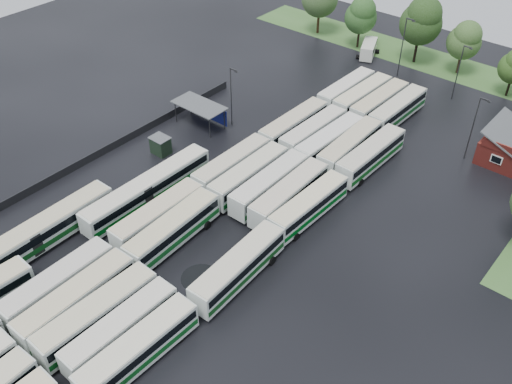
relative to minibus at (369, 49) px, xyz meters
The scene contains 40 objects.
ground 60.00m from the minibus, 80.20° to the right, with size 160.00×160.00×0.00m, color black.
wash_shed 37.77m from the minibus, 100.68° to the right, with size 8.20×4.20×3.58m.
utility_hut 46.89m from the minibus, 97.35° to the right, with size 2.70×2.20×2.62m.
grass_strip_north 13.55m from the minibus, 25.01° to the left, with size 80.00×10.00×0.01m, color #406C2E.
west_fence 52.50m from the minibus, 103.21° to the right, with size 0.10×50.00×1.20m, color #2D2D30.
bus_r1c0 71.92m from the minibus, 85.33° to the right, with size 2.93×12.84×3.56m.
bus_r1c1 72.36m from the minibus, 82.75° to the right, with size 3.15×13.37×3.70m.
bus_r1c2 72.66m from the minibus, 80.25° to the right, with size 3.11×13.35×3.70m.
bus_r1c3 72.84m from the minibus, 77.81° to the right, with size 2.77×12.57×3.49m.
bus_r1c4 74.01m from the minibus, 75.54° to the right, with size 3.01×12.94×3.59m.
bus_r2c0 57.91m from the minibus, 84.23° to the right, with size 2.85×12.91×3.59m.
bus_r2c1 58.91m from the minibus, 81.23° to the right, with size 3.49×13.43×3.70m.
bus_r2c4 60.80m from the minibus, 72.07° to the right, with size 3.39×13.36×3.69m.
bus_r3c0 44.63m from the minibus, 82.69° to the right, with size 2.78×12.87×3.58m.
bus_r3c1 45.43m from the minibus, 78.74° to the right, with size 2.83×13.10×3.64m.
bus_r3c2 45.95m from the minibus, 74.67° to the right, with size 2.93×13.20×3.67m.
bus_r3c3 46.92m from the minibus, 70.95° to the right, with size 3.07×13.29×3.69m.
bus_r3c4 48.23m from the minibus, 67.49° to the right, with size 3.06×12.80×3.54m.
bus_r4c0 31.44m from the minibus, 79.21° to the right, with size 2.99×13.12×3.64m.
bus_r4c1 31.97m from the minibus, 73.31° to the right, with size 3.02×12.74×3.53m.
bus_r4c2 33.43m from the minibus, 68.29° to the right, with size 3.28×13.11×3.62m.
bus_r4c3 34.12m from the minibus, 63.27° to the right, with size 3.10×13.15×3.64m.
bus_r4c4 35.72m from the minibus, 58.52° to the right, with size 3.12×13.31×3.69m.
bus_r5c0 17.93m from the minibus, 70.60° to the right, with size 2.92×12.71×3.52m.
bus_r5c1 19.30m from the minibus, 61.89° to the right, with size 3.20×12.94×3.58m.
bus_r5c2 21.03m from the minibus, 54.46° to the right, with size 3.16×12.93×3.57m.
bus_r5c3 23.06m from the minibus, 47.98° to the right, with size 3.05×12.99×3.60m.
artic_bus_west_b 54.98m from the minibus, 89.01° to the right, with size 2.86×19.35×3.59m.
artic_bus_west_c 68.84m from the minibus, 91.85° to the right, with size 3.13×19.84×3.67m.
minibus is the anchor object (origin of this frame).
tree_north_1 6.37m from the minibus, 149.04° to the left, with size 5.99×5.99×9.93m.
tree_north_2 10.73m from the minibus, 22.29° to the left, with size 7.46×7.46×12.36m.
tree_north_3 17.08m from the minibus, 14.93° to the left, with size 5.87×5.87×9.73m.
lamp_post_ne 34.59m from the minibus, 35.40° to the right, with size 1.50×0.29×9.75m.
lamp_post_nw 34.62m from the minibus, 95.51° to the right, with size 1.46×0.28×9.48m.
lamp_post_back_w 10.12m from the minibus, 22.95° to the right, with size 1.62×0.32×10.52m.
lamp_post_back_e 20.32m from the minibus, 15.00° to the right, with size 1.45×0.28×9.41m.
puddle_0 80.56m from the minibus, 82.56° to the right, with size 5.12×5.12×0.01m, color black.
puddle_2 54.61m from the minibus, 90.24° to the right, with size 7.46×7.46×0.01m, color black.
puddle_3 62.24m from the minibus, 75.79° to the right, with size 4.35×4.35×0.01m, color black.
Camera 1 is at (37.46, -30.33, 46.57)m, focal length 40.00 mm.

